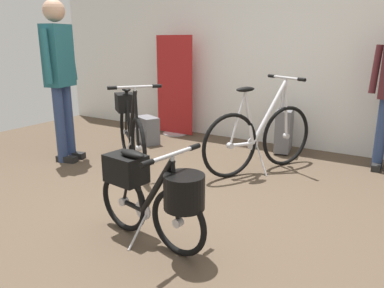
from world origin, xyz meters
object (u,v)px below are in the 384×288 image
(display_bike_right, at_px, (260,137))
(rolling_suitcase, at_px, (284,130))
(display_bike_left, at_px, (130,128))
(folding_bike_foreground, at_px, (153,192))
(backpack_on_floor, at_px, (147,130))
(visitor_near_wall, at_px, (60,70))
(floor_banner_stand, at_px, (175,92))

(display_bike_right, height_order, rolling_suitcase, display_bike_right)
(display_bike_left, bearing_deg, display_bike_right, 23.93)
(folding_bike_foreground, bearing_deg, backpack_on_floor, 129.30)
(display_bike_left, relative_size, display_bike_right, 0.83)
(folding_bike_foreground, height_order, visitor_near_wall, visitor_near_wall)
(floor_banner_stand, height_order, display_bike_left, floor_banner_stand)
(folding_bike_foreground, bearing_deg, display_bike_left, 135.74)
(visitor_near_wall, relative_size, rolling_suitcase, 2.15)
(display_bike_left, distance_m, display_bike_right, 1.41)
(display_bike_left, distance_m, rolling_suitcase, 1.90)
(display_bike_left, xyz_separation_m, backpack_on_floor, (-0.42, 0.82, -0.25))
(visitor_near_wall, relative_size, backpack_on_floor, 4.55)
(backpack_on_floor, bearing_deg, floor_banner_stand, 87.83)
(display_bike_left, height_order, backpack_on_floor, display_bike_left)
(floor_banner_stand, relative_size, display_bike_left, 1.32)
(floor_banner_stand, height_order, backpack_on_floor, floor_banner_stand)
(backpack_on_floor, bearing_deg, display_bike_right, -8.30)
(floor_banner_stand, distance_m, display_bike_left, 1.52)
(display_bike_left, bearing_deg, floor_banner_stand, 105.18)
(rolling_suitcase, xyz_separation_m, backpack_on_floor, (-1.71, -0.57, -0.10))
(floor_banner_stand, xyz_separation_m, folding_bike_foreground, (1.64, -2.67, -0.25))
(display_bike_left, distance_m, backpack_on_floor, 0.96)
(display_bike_left, bearing_deg, folding_bike_foreground, -44.26)
(display_bike_right, xyz_separation_m, backpack_on_floor, (-1.71, 0.25, -0.20))
(visitor_near_wall, bearing_deg, floor_banner_stand, 77.40)
(folding_bike_foreground, distance_m, backpack_on_floor, 2.64)
(display_bike_right, bearing_deg, folding_bike_foreground, -91.25)
(floor_banner_stand, relative_size, rolling_suitcase, 1.72)
(floor_banner_stand, distance_m, rolling_suitcase, 1.72)
(display_bike_left, relative_size, backpack_on_floor, 2.76)
(folding_bike_foreground, xyz_separation_m, visitor_near_wall, (-2.02, 0.98, 0.65))
(display_bike_right, bearing_deg, rolling_suitcase, 90.08)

